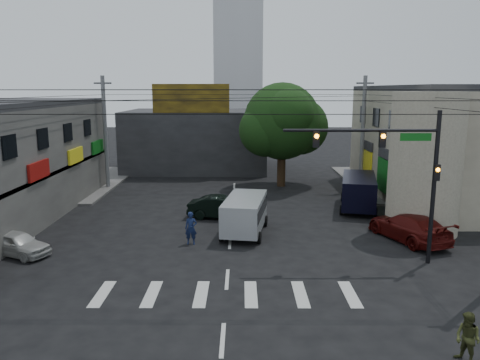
{
  "coord_description": "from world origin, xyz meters",
  "views": [
    {
      "loc": [
        0.62,
        -22.12,
        8.12
      ],
      "look_at": [
        0.54,
        4.0,
        3.04
      ],
      "focal_mm": 35.0,
      "sensor_mm": 36.0,
      "label": 1
    }
  ],
  "objects_px": {
    "dark_sedan": "(222,207)",
    "white_compact": "(17,244)",
    "street_tree": "(282,122)",
    "navy_van": "(358,193)",
    "pedestrian_olive": "(468,339)",
    "utility_pole_far_right": "(363,133)",
    "silver_minivan": "(245,216)",
    "traffic_gantry": "(399,163)",
    "utility_pole_far_left": "(105,133)",
    "maroon_sedan": "(409,227)",
    "traffic_officer": "(191,228)"
  },
  "relations": [
    {
      "from": "traffic_gantry",
      "to": "utility_pole_far_left",
      "type": "bearing_deg",
      "value": 137.14
    },
    {
      "from": "navy_van",
      "to": "utility_pole_far_left",
      "type": "bearing_deg",
      "value": 83.76
    },
    {
      "from": "utility_pole_far_left",
      "to": "pedestrian_olive",
      "type": "bearing_deg",
      "value": -54.78
    },
    {
      "from": "navy_van",
      "to": "utility_pole_far_right",
      "type": "bearing_deg",
      "value": -2.17
    },
    {
      "from": "utility_pole_far_right",
      "to": "pedestrian_olive",
      "type": "distance_m",
      "value": 25.79
    },
    {
      "from": "utility_pole_far_right",
      "to": "traffic_officer",
      "type": "height_order",
      "value": "utility_pole_far_right"
    },
    {
      "from": "utility_pole_far_left",
      "to": "pedestrian_olive",
      "type": "distance_m",
      "value": 31.23
    },
    {
      "from": "street_tree",
      "to": "maroon_sedan",
      "type": "bearing_deg",
      "value": -68.58
    },
    {
      "from": "utility_pole_far_left",
      "to": "traffic_gantry",
      "type": "bearing_deg",
      "value": -42.86
    },
    {
      "from": "silver_minivan",
      "to": "navy_van",
      "type": "bearing_deg",
      "value": -45.4
    },
    {
      "from": "street_tree",
      "to": "pedestrian_olive",
      "type": "bearing_deg",
      "value": -82.69
    },
    {
      "from": "street_tree",
      "to": "traffic_gantry",
      "type": "height_order",
      "value": "street_tree"
    },
    {
      "from": "utility_pole_far_left",
      "to": "traffic_officer",
      "type": "relative_size",
      "value": 5.25
    },
    {
      "from": "traffic_officer",
      "to": "dark_sedan",
      "type": "bearing_deg",
      "value": 74.45
    },
    {
      "from": "traffic_gantry",
      "to": "utility_pole_far_right",
      "type": "distance_m",
      "value": 17.21
    },
    {
      "from": "street_tree",
      "to": "navy_van",
      "type": "height_order",
      "value": "street_tree"
    },
    {
      "from": "traffic_gantry",
      "to": "white_compact",
      "type": "height_order",
      "value": "traffic_gantry"
    },
    {
      "from": "street_tree",
      "to": "maroon_sedan",
      "type": "distance_m",
      "value": 16.39
    },
    {
      "from": "dark_sedan",
      "to": "white_compact",
      "type": "height_order",
      "value": "dark_sedan"
    },
    {
      "from": "navy_van",
      "to": "traffic_officer",
      "type": "xyz_separation_m",
      "value": [
        -10.74,
        -7.57,
        -0.26
      ]
    },
    {
      "from": "dark_sedan",
      "to": "silver_minivan",
      "type": "bearing_deg",
      "value": -147.82
    },
    {
      "from": "dark_sedan",
      "to": "maroon_sedan",
      "type": "bearing_deg",
      "value": -105.27
    },
    {
      "from": "utility_pole_far_left",
      "to": "utility_pole_far_right",
      "type": "xyz_separation_m",
      "value": [
        21.0,
        0.0,
        0.0
      ]
    },
    {
      "from": "maroon_sedan",
      "to": "traffic_officer",
      "type": "height_order",
      "value": "traffic_officer"
    },
    {
      "from": "utility_pole_far_right",
      "to": "silver_minivan",
      "type": "distance_m",
      "value": 16.11
    },
    {
      "from": "utility_pole_far_right",
      "to": "maroon_sedan",
      "type": "xyz_separation_m",
      "value": [
        -0.77,
        -13.61,
        -3.85
      ]
    },
    {
      "from": "dark_sedan",
      "to": "silver_minivan",
      "type": "height_order",
      "value": "silver_minivan"
    },
    {
      "from": "traffic_gantry",
      "to": "utility_pole_far_right",
      "type": "relative_size",
      "value": 0.78
    },
    {
      "from": "white_compact",
      "to": "maroon_sedan",
      "type": "relative_size",
      "value": 0.68
    },
    {
      "from": "maroon_sedan",
      "to": "street_tree",
      "type": "bearing_deg",
      "value": -89.19
    },
    {
      "from": "utility_pole_far_right",
      "to": "dark_sedan",
      "type": "height_order",
      "value": "utility_pole_far_right"
    },
    {
      "from": "traffic_gantry",
      "to": "navy_van",
      "type": "xyz_separation_m",
      "value": [
        0.85,
        10.29,
        -3.7
      ]
    },
    {
      "from": "dark_sedan",
      "to": "silver_minivan",
      "type": "relative_size",
      "value": 0.87
    },
    {
      "from": "silver_minivan",
      "to": "utility_pole_far_right",
      "type": "bearing_deg",
      "value": -29.2
    },
    {
      "from": "street_tree",
      "to": "white_compact",
      "type": "bearing_deg",
      "value": -130.42
    },
    {
      "from": "dark_sedan",
      "to": "traffic_officer",
      "type": "relative_size",
      "value": 2.54
    },
    {
      "from": "dark_sedan",
      "to": "pedestrian_olive",
      "type": "distance_m",
      "value": 18.04
    },
    {
      "from": "street_tree",
      "to": "utility_pole_far_left",
      "type": "relative_size",
      "value": 0.95
    },
    {
      "from": "traffic_gantry",
      "to": "utility_pole_far_left",
      "type": "distance_m",
      "value": 25.0
    },
    {
      "from": "utility_pole_far_left",
      "to": "silver_minivan",
      "type": "distance_m",
      "value": 17.13
    },
    {
      "from": "street_tree",
      "to": "pedestrian_olive",
      "type": "xyz_separation_m",
      "value": [
        3.38,
        -26.32,
        -4.66
      ]
    },
    {
      "from": "street_tree",
      "to": "utility_pole_far_right",
      "type": "xyz_separation_m",
      "value": [
        6.5,
        -1.0,
        -0.87
      ]
    },
    {
      "from": "traffic_officer",
      "to": "silver_minivan",
      "type": "bearing_deg",
      "value": 33.65
    },
    {
      "from": "maroon_sedan",
      "to": "navy_van",
      "type": "relative_size",
      "value": 0.93
    },
    {
      "from": "traffic_gantry",
      "to": "pedestrian_olive",
      "type": "bearing_deg",
      "value": -93.08
    },
    {
      "from": "pedestrian_olive",
      "to": "utility_pole_far_left",
      "type": "bearing_deg",
      "value": -172.43
    },
    {
      "from": "silver_minivan",
      "to": "utility_pole_far_left",
      "type": "bearing_deg",
      "value": 51.31
    },
    {
      "from": "dark_sedan",
      "to": "white_compact",
      "type": "distance_m",
      "value": 12.02
    },
    {
      "from": "dark_sedan",
      "to": "maroon_sedan",
      "type": "height_order",
      "value": "maroon_sedan"
    },
    {
      "from": "silver_minivan",
      "to": "pedestrian_olive",
      "type": "height_order",
      "value": "silver_minivan"
    }
  ]
}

